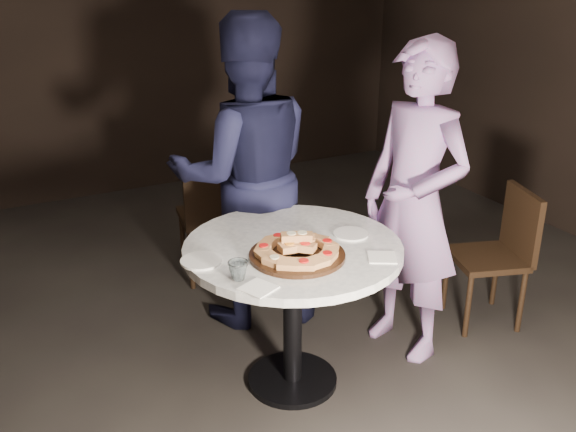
{
  "coord_description": "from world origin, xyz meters",
  "views": [
    {
      "loc": [
        -1.23,
        -2.35,
        2.08
      ],
      "look_at": [
        0.1,
        0.17,
        0.92
      ],
      "focal_mm": 40.0,
      "sensor_mm": 36.0,
      "label": 1
    }
  ],
  "objects_px": {
    "diner_navy": "(245,175)",
    "diner_teal": "(414,204)",
    "table": "(293,272)",
    "serving_board": "(297,255)",
    "focaccia_pile": "(297,247)",
    "water_glass": "(238,270)",
    "chair_far": "(213,211)",
    "chair_right": "(501,247)"
  },
  "relations": [
    {
      "from": "chair_right",
      "to": "chair_far",
      "type": "bearing_deg",
      "value": -115.97
    },
    {
      "from": "diner_navy",
      "to": "focaccia_pile",
      "type": "bearing_deg",
      "value": 95.43
    },
    {
      "from": "chair_right",
      "to": "diner_navy",
      "type": "bearing_deg",
      "value": -102.2
    },
    {
      "from": "chair_far",
      "to": "diner_navy",
      "type": "xyz_separation_m",
      "value": [
        0.02,
        -0.52,
        0.4
      ]
    },
    {
      "from": "table",
      "to": "chair_far",
      "type": "distance_m",
      "value": 1.28
    },
    {
      "from": "chair_far",
      "to": "diner_teal",
      "type": "height_order",
      "value": "diner_teal"
    },
    {
      "from": "water_glass",
      "to": "serving_board",
      "type": "bearing_deg",
      "value": 12.71
    },
    {
      "from": "chair_far",
      "to": "chair_right",
      "type": "bearing_deg",
      "value": 145.48
    },
    {
      "from": "chair_far",
      "to": "diner_teal",
      "type": "bearing_deg",
      "value": 127.42
    },
    {
      "from": "water_glass",
      "to": "chair_right",
      "type": "distance_m",
      "value": 1.82
    },
    {
      "from": "table",
      "to": "serving_board",
      "type": "bearing_deg",
      "value": -110.21
    },
    {
      "from": "table",
      "to": "chair_right",
      "type": "bearing_deg",
      "value": -0.32
    },
    {
      "from": "focaccia_pile",
      "to": "diner_teal",
      "type": "xyz_separation_m",
      "value": [
        0.79,
        0.15,
        0.02
      ]
    },
    {
      "from": "water_glass",
      "to": "focaccia_pile",
      "type": "bearing_deg",
      "value": 12.87
    },
    {
      "from": "chair_right",
      "to": "table",
      "type": "bearing_deg",
      "value": -72.14
    },
    {
      "from": "diner_navy",
      "to": "table",
      "type": "bearing_deg",
      "value": 97.33
    },
    {
      "from": "focaccia_pile",
      "to": "diner_teal",
      "type": "bearing_deg",
      "value": 10.81
    },
    {
      "from": "focaccia_pile",
      "to": "water_glass",
      "type": "xyz_separation_m",
      "value": [
        -0.33,
        -0.08,
        -0.01
      ]
    },
    {
      "from": "serving_board",
      "to": "chair_far",
      "type": "height_order",
      "value": "chair_far"
    },
    {
      "from": "diner_teal",
      "to": "table",
      "type": "bearing_deg",
      "value": -101.43
    },
    {
      "from": "focaccia_pile",
      "to": "water_glass",
      "type": "relative_size",
      "value": 4.45
    },
    {
      "from": "chair_right",
      "to": "diner_navy",
      "type": "xyz_separation_m",
      "value": [
        -1.3,
        0.76,
        0.43
      ]
    },
    {
      "from": "water_glass",
      "to": "chair_far",
      "type": "bearing_deg",
      "value": 72.99
    },
    {
      "from": "chair_far",
      "to": "diner_teal",
      "type": "xyz_separation_m",
      "value": [
        0.66,
        -1.25,
        0.36
      ]
    },
    {
      "from": "table",
      "to": "water_glass",
      "type": "xyz_separation_m",
      "value": [
        -0.37,
        -0.21,
        0.19
      ]
    },
    {
      "from": "serving_board",
      "to": "diner_navy",
      "type": "xyz_separation_m",
      "value": [
        0.14,
        0.89,
        0.11
      ]
    },
    {
      "from": "focaccia_pile",
      "to": "diner_navy",
      "type": "distance_m",
      "value": 0.9
    },
    {
      "from": "focaccia_pile",
      "to": "diner_navy",
      "type": "height_order",
      "value": "diner_navy"
    },
    {
      "from": "table",
      "to": "diner_teal",
      "type": "distance_m",
      "value": 0.77
    },
    {
      "from": "serving_board",
      "to": "diner_teal",
      "type": "bearing_deg",
      "value": 10.89
    },
    {
      "from": "water_glass",
      "to": "chair_right",
      "type": "height_order",
      "value": "water_glass"
    },
    {
      "from": "water_glass",
      "to": "diner_teal",
      "type": "relative_size",
      "value": 0.05
    },
    {
      "from": "serving_board",
      "to": "chair_far",
      "type": "xyz_separation_m",
      "value": [
        0.13,
        1.41,
        -0.3
      ]
    },
    {
      "from": "focaccia_pile",
      "to": "diner_teal",
      "type": "height_order",
      "value": "diner_teal"
    },
    {
      "from": "focaccia_pile",
      "to": "water_glass",
      "type": "height_order",
      "value": "focaccia_pile"
    },
    {
      "from": "table",
      "to": "diner_navy",
      "type": "xyz_separation_m",
      "value": [
        0.09,
        0.76,
        0.26
      ]
    },
    {
      "from": "chair_far",
      "to": "water_glass",
      "type": "bearing_deg",
      "value": 82.63
    },
    {
      "from": "diner_navy",
      "to": "diner_teal",
      "type": "relative_size",
      "value": 1.05
    },
    {
      "from": "focaccia_pile",
      "to": "chair_far",
      "type": "height_order",
      "value": "focaccia_pile"
    },
    {
      "from": "table",
      "to": "diner_teal",
      "type": "height_order",
      "value": "diner_teal"
    },
    {
      "from": "water_glass",
      "to": "chair_far",
      "type": "distance_m",
      "value": 1.58
    },
    {
      "from": "focaccia_pile",
      "to": "chair_far",
      "type": "relative_size",
      "value": 0.46
    }
  ]
}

